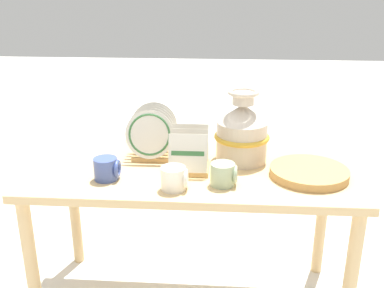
{
  "coord_description": "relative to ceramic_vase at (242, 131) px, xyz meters",
  "views": [
    {
      "loc": [
        0.13,
        -1.81,
        1.49
      ],
      "look_at": [
        0.0,
        0.0,
        0.82
      ],
      "focal_mm": 42.0,
      "sensor_mm": 36.0,
      "label": 1
    }
  ],
  "objects": [
    {
      "name": "mug_sage_glaze",
      "position": [
        -0.08,
        -0.26,
        -0.09
      ],
      "size": [
        0.11,
        0.1,
        0.09
      ],
      "color": "#9EB28E",
      "rests_on": "display_table"
    },
    {
      "name": "ceramic_vase",
      "position": [
        0.0,
        0.0,
        0.0
      ],
      "size": [
        0.25,
        0.25,
        0.33
      ],
      "color": "beige",
      "rests_on": "display_table"
    },
    {
      "name": "dish_rack_round_plates",
      "position": [
        -0.41,
        0.01,
        -0.04
      ],
      "size": [
        0.22,
        0.2,
        0.24
      ],
      "color": "tan",
      "rests_on": "display_table"
    },
    {
      "name": "mug_cream_glaze",
      "position": [
        -0.27,
        -0.32,
        -0.09
      ],
      "size": [
        0.11,
        0.1,
        0.09
      ],
      "color": "silver",
      "rests_on": "display_table"
    },
    {
      "name": "dish_rack_square_plates",
      "position": [
        -0.23,
        -0.13,
        -0.08
      ],
      "size": [
        0.17,
        0.18,
        0.18
      ],
      "color": "tan",
      "rests_on": "display_table"
    },
    {
      "name": "wicker_charger_stack",
      "position": [
        0.28,
        -0.16,
        -0.12
      ],
      "size": [
        0.33,
        0.33,
        0.04
      ],
      "color": "tan",
      "rests_on": "display_table"
    },
    {
      "name": "display_table",
      "position": [
        -0.22,
        -0.1,
        -0.23
      ],
      "size": [
        1.41,
        0.66,
        0.71
      ],
      "color": "tan",
      "rests_on": "ground_plane"
    },
    {
      "name": "mug_cobalt_glaze",
      "position": [
        -0.56,
        -0.24,
        -0.09
      ],
      "size": [
        0.11,
        0.1,
        0.09
      ],
      "color": "#42569E",
      "rests_on": "display_table"
    }
  ]
}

